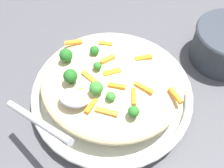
% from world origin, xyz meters
% --- Properties ---
extents(ground_plane, '(2.40, 2.40, 0.00)m').
position_xyz_m(ground_plane, '(0.00, 0.00, 0.00)').
color(ground_plane, '#4C4C51').
extents(serving_bowl, '(0.34, 0.34, 0.04)m').
position_xyz_m(serving_bowl, '(0.00, 0.00, 0.02)').
color(serving_bowl, silver).
rests_on(serving_bowl, ground_plane).
extents(pasta_mound, '(0.29, 0.27, 0.06)m').
position_xyz_m(pasta_mound, '(0.00, 0.00, 0.07)').
color(pasta_mound, beige).
rests_on(pasta_mound, serving_bowl).
extents(carrot_piece_0, '(0.04, 0.03, 0.01)m').
position_xyz_m(carrot_piece_0, '(-0.05, -0.05, 0.09)').
color(carrot_piece_0, orange).
rests_on(carrot_piece_0, pasta_mound).
extents(carrot_piece_1, '(0.02, 0.04, 0.01)m').
position_xyz_m(carrot_piece_1, '(-0.05, 0.04, 0.10)').
color(carrot_piece_1, orange).
rests_on(carrot_piece_1, pasta_mound).
extents(carrot_piece_2, '(0.03, 0.01, 0.01)m').
position_xyz_m(carrot_piece_2, '(0.03, -0.07, 0.09)').
color(carrot_piece_2, orange).
rests_on(carrot_piece_2, pasta_mound).
extents(carrot_piece_3, '(0.03, 0.01, 0.01)m').
position_xyz_m(carrot_piece_3, '(-0.02, 0.03, 0.10)').
color(carrot_piece_3, orange).
rests_on(carrot_piece_3, pasta_mound).
extents(carrot_piece_4, '(0.03, 0.03, 0.01)m').
position_xyz_m(carrot_piece_4, '(0.02, -0.03, 0.10)').
color(carrot_piece_4, orange).
rests_on(carrot_piece_4, pasta_mound).
extents(carrot_piece_5, '(0.03, 0.03, 0.01)m').
position_xyz_m(carrot_piece_5, '(-0.12, 0.02, 0.09)').
color(carrot_piece_5, orange).
rests_on(carrot_piece_5, pasta_mound).
extents(carrot_piece_6, '(0.03, 0.03, 0.01)m').
position_xyz_m(carrot_piece_6, '(0.00, 0.00, 0.10)').
color(carrot_piece_6, orange).
rests_on(carrot_piece_6, pasta_mound).
extents(carrot_piece_7, '(0.04, 0.02, 0.01)m').
position_xyz_m(carrot_piece_7, '(0.10, -0.06, 0.09)').
color(carrot_piece_7, orange).
rests_on(carrot_piece_7, pasta_mound).
extents(carrot_piece_8, '(0.04, 0.01, 0.01)m').
position_xyz_m(carrot_piece_8, '(-0.01, 0.08, 0.09)').
color(carrot_piece_8, orange).
rests_on(carrot_piece_8, pasta_mound).
extents(carrot_piece_9, '(0.04, 0.03, 0.01)m').
position_xyz_m(carrot_piece_9, '(0.04, 0.02, 0.10)').
color(carrot_piece_9, orange).
rests_on(carrot_piece_9, pasta_mound).
extents(carrot_piece_10, '(0.02, 0.03, 0.01)m').
position_xyz_m(carrot_piece_10, '(0.02, 0.08, 0.09)').
color(carrot_piece_10, orange).
rests_on(carrot_piece_10, pasta_mound).
extents(carrot_piece_11, '(0.04, 0.02, 0.01)m').
position_xyz_m(carrot_piece_11, '(-0.07, 0.02, 0.10)').
color(carrot_piece_11, orange).
rests_on(carrot_piece_11, pasta_mound).
extents(carrot_piece_12, '(0.01, 0.03, 0.01)m').
position_xyz_m(carrot_piece_12, '(0.05, 0.07, 0.09)').
color(carrot_piece_12, orange).
rests_on(carrot_piece_12, pasta_mound).
extents(broccoli_floret_0, '(0.02, 0.02, 0.02)m').
position_xyz_m(broccoli_floret_0, '(0.03, -0.00, 0.11)').
color(broccoli_floret_0, '#296820').
rests_on(broccoli_floret_0, pasta_mound).
extents(broccoli_floret_1, '(0.03, 0.03, 0.03)m').
position_xyz_m(broccoli_floret_1, '(0.07, 0.04, 0.11)').
color(broccoli_floret_1, '#205B1C').
rests_on(broccoli_floret_1, pasta_mound).
extents(broccoli_floret_2, '(0.02, 0.02, 0.03)m').
position_xyz_m(broccoli_floret_2, '(-0.06, 0.08, 0.10)').
color(broccoli_floret_2, '#296820').
rests_on(broccoli_floret_2, pasta_mound).
extents(broccoli_floret_3, '(0.03, 0.03, 0.03)m').
position_xyz_m(broccoli_floret_3, '(0.10, -0.01, 0.11)').
color(broccoli_floret_3, '#205B1C').
rests_on(broccoli_floret_3, pasta_mound).
extents(broccoli_floret_4, '(0.03, 0.03, 0.03)m').
position_xyz_m(broccoli_floret_4, '(0.01, 0.05, 0.11)').
color(broccoli_floret_4, '#377928').
rests_on(broccoli_floret_4, pasta_mound).
extents(broccoli_floret_5, '(0.02, 0.02, 0.02)m').
position_xyz_m(broccoli_floret_5, '(0.05, -0.04, 0.10)').
color(broccoli_floret_5, '#205B1C').
rests_on(broccoli_floret_5, pasta_mound).
extents(broccoli_floret_6, '(0.02, 0.02, 0.02)m').
position_xyz_m(broccoli_floret_6, '(-0.01, 0.06, 0.10)').
color(broccoli_floret_6, '#377928').
rests_on(broccoli_floret_6, pasta_mound).
extents(serving_spoon, '(0.15, 0.13, 0.08)m').
position_xyz_m(serving_spoon, '(0.06, 0.11, 0.12)').
color(serving_spoon, '#B7B7BC').
rests_on(serving_spoon, pasta_mound).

